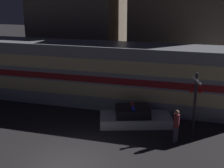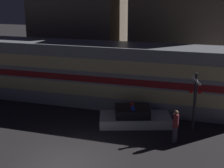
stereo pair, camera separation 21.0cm
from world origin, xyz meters
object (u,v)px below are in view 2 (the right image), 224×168
at_px(pedestrian, 175,126).
at_px(crossing_signal_near, 195,100).
at_px(train, 93,73).
at_px(police_car, 134,117).

relative_size(pedestrian, crossing_signal_near, 0.53).
xyz_separation_m(train, police_car, (3.81, -3.07, -1.73)).
xyz_separation_m(train, pedestrian, (6.44, -4.85, -1.22)).
bearing_deg(police_car, train, 123.12).
relative_size(police_car, pedestrian, 2.54).
bearing_deg(police_car, pedestrian, -52.08).
distance_m(train, crossing_signal_near, 7.87).
relative_size(police_car, crossing_signal_near, 1.35).
relative_size(train, crossing_signal_near, 6.02).
xyz_separation_m(train, crossing_signal_near, (7.27, -3.00, -0.29)).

